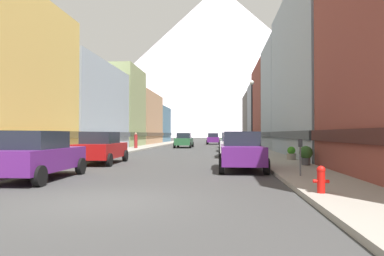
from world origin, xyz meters
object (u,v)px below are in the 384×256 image
car_driving_1 (213,139)px  streetlamp_right (252,105)px  potted_plant_0 (306,154)px  pedestrian_0 (136,141)px  car_right_1 (234,144)px  car_driving_0 (184,140)px  car_left_0 (38,155)px  car_left_1 (101,148)px  car_right_0 (241,151)px  parking_meter_near (300,152)px  car_right_3 (229,140)px  potted_plant_1 (291,154)px  car_right_2 (231,142)px  fire_hydrant_near (321,178)px

car_driving_1 → streetlamp_right: 27.12m
potted_plant_0 → pedestrian_0: pedestrian_0 is taller
pedestrian_0 → car_right_1: bearing=-47.4°
potted_plant_0 → car_driving_1: bearing=98.2°
car_driving_0 → potted_plant_0: bearing=-70.1°
car_left_0 → potted_plant_0: size_ratio=4.75×
car_left_1 → streetlamp_right: (9.15, 9.23, 3.09)m
car_right_1 → pedestrian_0: size_ratio=2.71×
streetlamp_right → car_right_0: bearing=-97.4°
car_driving_0 → car_driving_1: 14.02m
car_driving_1 → parking_meter_near: 41.94m
car_driving_1 → car_left_0: bearing=-97.2°
car_right_0 → car_right_3: bearing=90.0°
car_left_0 → streetlamp_right: 18.54m
car_right_0 → potted_plant_1: size_ratio=5.72×
car_right_1 → car_driving_0: (-5.40, 15.93, 0.00)m
car_left_0 → parking_meter_near: car_left_0 is taller
car_left_1 → potted_plant_1: size_ratio=5.78×
car_right_2 → car_driving_0: 9.46m
car_left_1 → parking_meter_near: 11.18m
car_left_0 → car_right_1: same height
car_left_0 → car_left_1: 6.60m
potted_plant_1 → fire_hydrant_near: bearing=-97.7°
potted_plant_1 → pedestrian_0: 20.22m
car_left_1 → streetlamp_right: streetlamp_right is taller
car_left_0 → parking_meter_near: bearing=4.7°
car_left_1 → potted_plant_1: bearing=10.4°
parking_meter_near → potted_plant_1: size_ratio=1.72×
car_right_1 → potted_plant_1: bearing=-53.7°
car_right_2 → streetlamp_right: streetlamp_right is taller
streetlamp_right → potted_plant_0: bearing=-81.2°
car_right_0 → parking_meter_near: (1.95, -3.18, 0.11)m
potted_plant_1 → car_right_2: bearing=104.3°
streetlamp_right → car_right_3: bearing=96.2°
potted_plant_1 → car_driving_1: bearing=99.0°
car_right_2 → streetlamp_right: 6.30m
potted_plant_0 → parking_meter_near: bearing=-106.1°
car_right_2 → fire_hydrant_near: size_ratio=6.35×
car_right_2 → car_right_3: 8.99m
fire_hydrant_near → car_right_3: bearing=92.9°
car_right_2 → car_driving_1: same height
pedestrian_0 → streetlamp_right: size_ratio=0.28×
car_driving_0 → parking_meter_near: bearing=-75.3°
car_right_0 → car_driving_0: size_ratio=1.00×
fire_hydrant_near → potted_plant_0: (1.55, 7.97, 0.15)m
car_left_1 → car_right_1: 9.89m
car_right_1 → parking_meter_near: car_right_1 is taller
pedestrian_0 → potted_plant_1: bearing=-49.1°
car_driving_1 → pedestrian_0: 20.25m
car_left_0 → potted_plant_0: car_left_0 is taller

